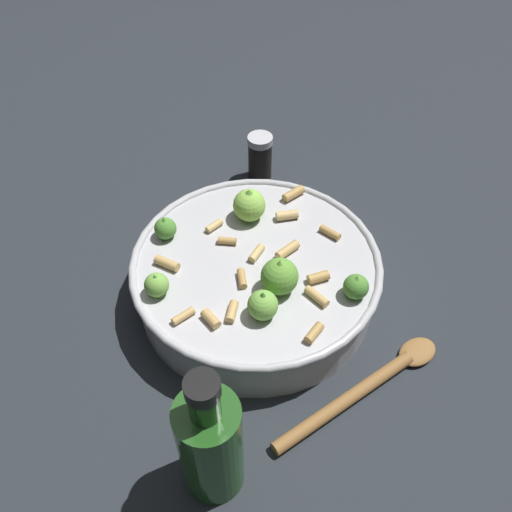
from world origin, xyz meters
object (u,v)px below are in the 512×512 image
(pepper_shaker, at_px, (260,157))
(wooden_spoon, at_px, (368,385))
(cooking_pan, at_px, (256,275))
(olive_oil_bottle, at_px, (210,444))

(pepper_shaker, height_order, wooden_spoon, pepper_shaker)
(cooking_pan, distance_m, wooden_spoon, 0.20)
(cooking_pan, bearing_deg, pepper_shaker, -141.28)
(cooking_pan, relative_size, olive_oil_bottle, 1.66)
(pepper_shaker, relative_size, olive_oil_bottle, 0.41)
(olive_oil_bottle, relative_size, wooden_spoon, 0.80)
(pepper_shaker, distance_m, wooden_spoon, 0.41)
(cooking_pan, xyz_separation_m, pepper_shaker, (-0.20, -0.16, -0.00))
(pepper_shaker, xyz_separation_m, olive_oil_bottle, (0.41, 0.28, 0.04))
(cooking_pan, height_order, pepper_shaker, cooking_pan)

